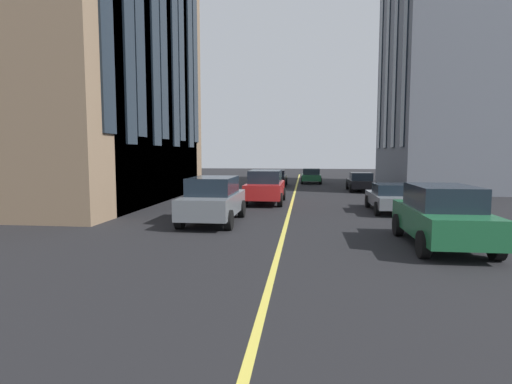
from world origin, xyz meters
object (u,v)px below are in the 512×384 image
object	(u,v)px
car_green_far	(311,176)
car_grey_mid	(391,197)
car_red_near	(265,186)
car_black_trailing	(361,182)
car_green_parked_a	(442,215)
car_grey_oncoming	(213,199)
car_black_parked_b	(275,178)

from	to	relation	value
car_green_far	car_grey_mid	xyz separation A→B (m)	(-18.60, -3.59, 0.00)
car_red_near	car_black_trailing	size ratio (longest dim) A/B	1.21
car_red_near	car_green_parked_a	bearing A→B (deg)	-147.88
car_red_near	car_grey_mid	world-z (taller)	car_red_near
car_grey_oncoming	car_red_near	world-z (taller)	same
car_black_parked_b	car_red_near	world-z (taller)	car_red_near
car_grey_oncoming	car_red_near	size ratio (longest dim) A/B	1.00
car_green_far	car_green_parked_a	size ratio (longest dim) A/B	0.83
car_grey_oncoming	car_black_trailing	bearing A→B (deg)	-27.55
car_green_parked_a	car_grey_mid	distance (m)	7.54
car_green_far	car_grey_mid	world-z (taller)	car_green_far
car_black_parked_b	car_green_parked_a	distance (m)	23.63
car_black_parked_b	car_grey_mid	xyz separation A→B (m)	(-15.11, -6.73, 0.00)
car_black_trailing	car_green_parked_a	bearing A→B (deg)	180.00
car_black_trailing	car_grey_mid	size ratio (longest dim) A/B	0.89
car_black_parked_b	car_green_parked_a	world-z (taller)	car_green_parked_a
car_grey_mid	car_green_far	bearing A→B (deg)	10.93
car_green_far	car_black_trailing	size ratio (longest dim) A/B	1.00
car_red_near	car_black_trailing	bearing A→B (deg)	-37.60
car_black_parked_b	car_red_near	size ratio (longest dim) A/B	0.94
car_black_trailing	car_green_far	bearing A→B (deg)	25.26
car_grey_oncoming	car_grey_mid	bearing A→B (deg)	-62.31
car_black_parked_b	car_green_parked_a	xyz separation A→B (m)	(-22.65, -6.73, 0.27)
car_red_near	car_black_trailing	world-z (taller)	car_red_near
car_red_near	car_black_trailing	distance (m)	10.50
car_green_parked_a	car_grey_oncoming	bearing A→B (deg)	66.72
car_grey_oncoming	car_black_parked_b	distance (m)	19.29
car_grey_oncoming	car_green_far	bearing A→B (deg)	-10.71
car_red_near	car_green_parked_a	xyz separation A→B (m)	(-10.20, -6.41, 0.00)
car_grey_oncoming	car_green_parked_a	xyz separation A→B (m)	(-3.40, -7.89, 0.00)
car_black_trailing	car_grey_mid	world-z (taller)	car_black_trailing
car_grey_mid	car_black_trailing	bearing A→B (deg)	0.00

